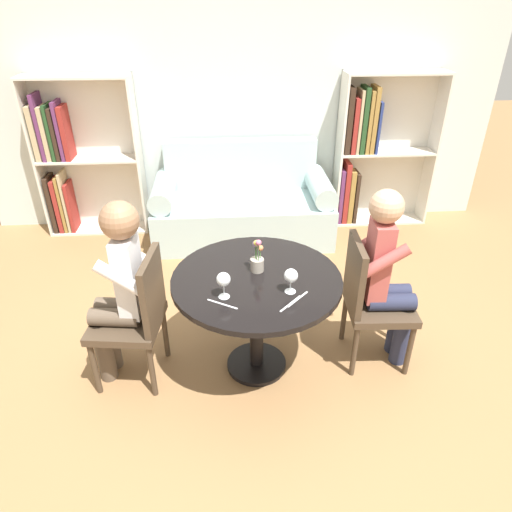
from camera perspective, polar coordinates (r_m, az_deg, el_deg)
ground_plane at (r=3.20m, az=0.07°, el=-13.48°), size 16.00×16.00×0.00m
back_wall at (r=4.72m, az=-2.18°, el=19.86°), size 5.20×0.05×2.70m
round_table at (r=2.82m, az=0.08°, el=-4.80°), size 1.04×1.04×0.72m
couch at (r=4.63m, az=-1.71°, el=6.11°), size 1.75×0.80×0.92m
bookshelf_left at (r=4.93m, az=-21.65°, el=11.17°), size 1.00×0.28×1.55m
bookshelf_right at (r=4.94m, az=14.13°, el=12.67°), size 1.00×0.28×1.55m
chair_left at (r=2.92m, az=-14.67°, el=-7.02°), size 0.47×0.47×0.90m
chair_right at (r=3.05m, az=14.05°, el=-5.06°), size 0.44×0.44×0.90m
person_left at (r=2.84m, az=-16.77°, el=-3.87°), size 0.44×0.37×1.24m
person_right at (r=2.98m, az=16.11°, el=-2.40°), size 0.43×0.35×1.24m
wine_glass_left at (r=2.53m, az=-4.09°, el=-3.00°), size 0.08×0.08×0.16m
wine_glass_right at (r=2.57m, az=4.39°, el=-2.55°), size 0.08×0.08×0.15m
flower_vase at (r=2.78m, az=0.17°, el=-0.47°), size 0.08×0.08×0.22m
knife_left_setting at (r=2.57m, az=5.23°, el=-5.41°), size 0.14×0.14×0.00m
fork_left_setting at (r=2.53m, az=-4.23°, el=-6.01°), size 0.17×0.11×0.00m
knife_right_setting at (r=2.54m, az=4.34°, el=-5.95°), size 0.14×0.15×0.00m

